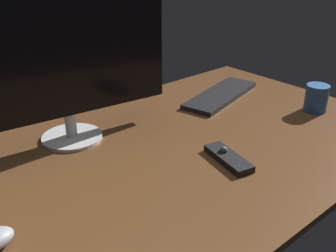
{
  "coord_description": "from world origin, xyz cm",
  "views": [
    {
      "loc": [
        -65.08,
        -72.58,
        55.51
      ],
      "look_at": [
        0.4,
        2.58,
        8.0
      ],
      "focal_mm": 43.04,
      "sensor_mm": 36.0,
      "label": 1
    }
  ],
  "objects_px": {
    "coffee_mug": "(316,98)",
    "monitor": "(64,63)",
    "keyboard": "(221,95)",
    "media_remote": "(228,158)"
  },
  "relations": [
    {
      "from": "media_remote",
      "to": "coffee_mug",
      "type": "xyz_separation_m",
      "value": [
        0.47,
        0.03,
        0.04
      ]
    },
    {
      "from": "monitor",
      "to": "coffee_mug",
      "type": "relative_size",
      "value": 6.7
    },
    {
      "from": "keyboard",
      "to": "media_remote",
      "type": "relative_size",
      "value": 2.2
    },
    {
      "from": "media_remote",
      "to": "coffee_mug",
      "type": "distance_m",
      "value": 0.47
    },
    {
      "from": "media_remote",
      "to": "monitor",
      "type": "bearing_deg",
      "value": 45.92
    },
    {
      "from": "keyboard",
      "to": "media_remote",
      "type": "height_order",
      "value": "media_remote"
    },
    {
      "from": "monitor",
      "to": "media_remote",
      "type": "xyz_separation_m",
      "value": [
        0.24,
        -0.38,
        -0.22
      ]
    },
    {
      "from": "coffee_mug",
      "to": "monitor",
      "type": "bearing_deg",
      "value": 153.88
    },
    {
      "from": "monitor",
      "to": "keyboard",
      "type": "distance_m",
      "value": 0.61
    },
    {
      "from": "coffee_mug",
      "to": "keyboard",
      "type": "bearing_deg",
      "value": 116.4
    }
  ]
}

